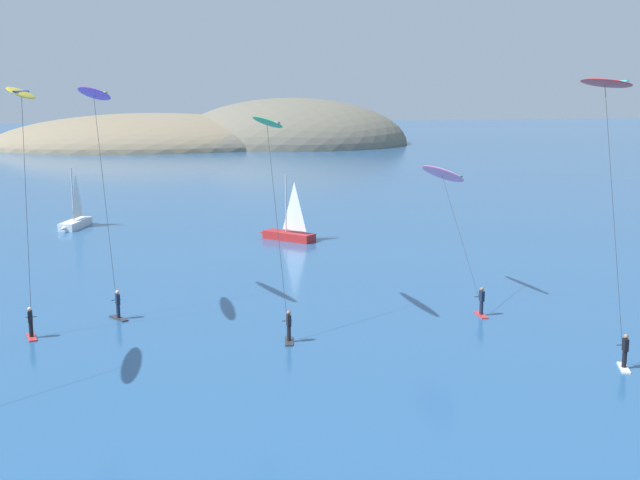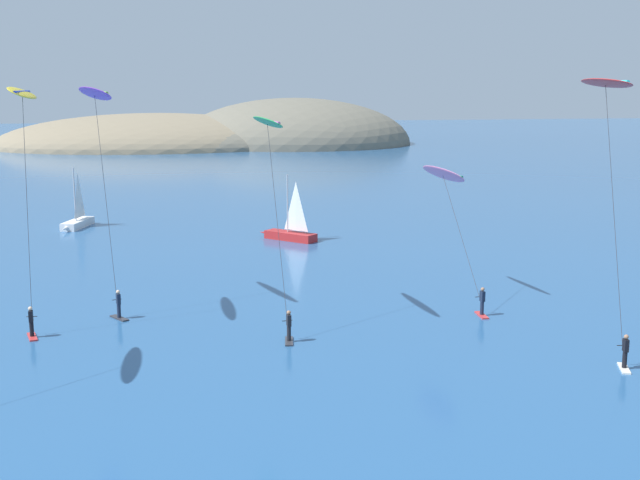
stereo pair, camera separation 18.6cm
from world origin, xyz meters
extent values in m
ellipsoid|color=#6B6656|center=(24.34, 177.98, 0.00)|extent=(54.37, 48.42, 21.21)
ellipsoid|color=#6B6656|center=(-2.58, 177.55, 0.00)|extent=(65.83, 46.10, 13.28)
ellipsoid|color=#84755B|center=(-7.56, 177.47, 0.00)|extent=(70.50, 47.74, 14.66)
cube|color=#B22323|center=(4.02, 60.39, 0.35)|extent=(4.33, 4.44, 0.70)
cone|color=#B22323|center=(2.36, 62.12, 0.35)|extent=(1.97, 2.02, 0.67)
cylinder|color=#B2B2B7|center=(3.81, 60.60, 3.20)|extent=(0.12, 0.12, 5.00)
pyramid|color=white|center=(4.43, 59.95, 3.03)|extent=(1.30, 1.36, 4.25)
cylinder|color=#A5A5AD|center=(4.43, 59.95, 0.95)|extent=(1.30, 1.36, 0.08)
cube|color=white|center=(-14.80, 70.74, 0.35)|extent=(2.84, 5.00, 0.70)
cone|color=white|center=(-15.56, 68.46, 0.35)|extent=(1.31, 2.26, 0.67)
cylinder|color=#B2B2B7|center=(-14.90, 70.45, 3.20)|extent=(0.12, 0.12, 5.00)
pyramid|color=white|center=(-14.61, 71.31, 3.03)|extent=(0.64, 1.73, 4.25)
cylinder|color=#A5A5AD|center=(-14.61, 71.31, 0.95)|extent=(0.64, 1.73, 0.08)
cube|color=red|center=(-14.02, 35.83, 0.04)|extent=(0.75, 1.55, 0.08)
cylinder|color=black|center=(-14.02, 35.83, 0.48)|extent=(0.22, 0.22, 0.80)
cube|color=black|center=(-14.02, 35.83, 1.18)|extent=(0.20, 0.34, 0.60)
sphere|color=beige|center=(-14.02, 35.83, 1.60)|extent=(0.22, 0.22, 0.22)
cylinder|color=black|center=(-14.02, 36.18, 1.06)|extent=(0.55, 0.04, 0.04)
ellipsoid|color=yellow|center=(-14.04, 38.23, 12.84)|extent=(1.42, 5.33, 0.80)
cylinder|color=#1432E0|center=(-14.04, 38.23, 12.89)|extent=(0.20, 5.06, 0.16)
cylinder|color=#333338|center=(-14.03, 37.20, 6.90)|extent=(0.04, 2.07, 11.68)
cube|color=#2D2D33|center=(-0.70, 32.36, 0.04)|extent=(0.63, 1.54, 0.08)
cylinder|color=black|center=(-0.70, 32.36, 0.48)|extent=(0.22, 0.22, 0.80)
cube|color=black|center=(-0.70, 32.36, 1.18)|extent=(0.23, 0.36, 0.60)
sphere|color=#9E7051|center=(-0.70, 32.36, 1.60)|extent=(0.22, 0.22, 0.22)
cylinder|color=black|center=(-0.72, 32.70, 1.06)|extent=(0.55, 0.09, 0.04)
ellipsoid|color=green|center=(-1.08, 36.90, 11.25)|extent=(1.63, 5.97, 0.76)
cylinder|color=#D660B7|center=(-1.08, 36.90, 11.30)|extent=(0.63, 5.59, 0.16)
cylinder|color=#333338|center=(-0.90, 34.80, 6.10)|extent=(0.38, 4.22, 10.10)
cube|color=silver|center=(14.23, 25.14, 0.04)|extent=(0.94, 1.54, 0.08)
cylinder|color=black|center=(14.23, 25.14, 0.48)|extent=(0.22, 0.22, 0.80)
cube|color=black|center=(14.23, 25.14, 1.18)|extent=(0.25, 0.37, 0.60)
sphere|color=#9E7051|center=(14.23, 25.14, 1.60)|extent=(0.22, 0.22, 0.22)
cylinder|color=black|center=(14.28, 25.49, 1.06)|extent=(0.55, 0.13, 0.04)
ellipsoid|color=red|center=(14.94, 29.59, 13.34)|extent=(2.38, 5.79, 0.63)
cylinder|color=#23D6DB|center=(14.94, 29.59, 13.39)|extent=(1.00, 5.30, 0.16)
cylinder|color=#333338|center=(14.61, 27.54, 7.15)|extent=(0.68, 4.13, 12.19)
cube|color=red|center=(11.14, 34.94, 0.04)|extent=(0.51, 1.53, 0.08)
cylinder|color=#192338|center=(11.14, 34.94, 0.48)|extent=(0.22, 0.22, 0.80)
cube|color=#192338|center=(11.14, 34.94, 1.18)|extent=(0.24, 0.36, 0.60)
sphere|color=#9E7051|center=(11.14, 34.94, 1.60)|extent=(0.22, 0.22, 0.22)
cylinder|color=black|center=(11.10, 35.29, 1.06)|extent=(0.55, 0.10, 0.04)
ellipsoid|color=pink|center=(10.52, 40.43, 7.77)|extent=(1.87, 5.49, 1.09)
cylinder|color=#14895B|center=(10.52, 40.43, 7.82)|extent=(0.74, 5.10, 0.16)
cylinder|color=#333338|center=(10.81, 37.86, 4.36)|extent=(0.61, 5.16, 6.62)
cube|color=#2D2D33|center=(-9.61, 38.52, 0.04)|extent=(1.14, 1.48, 0.08)
cylinder|color=#192338|center=(-9.61, 38.52, 0.48)|extent=(0.22, 0.22, 0.80)
cube|color=#192338|center=(-9.61, 38.52, 1.18)|extent=(0.29, 0.38, 0.60)
sphere|color=beige|center=(-9.61, 38.52, 1.60)|extent=(0.22, 0.22, 0.22)
cylinder|color=black|center=(-9.72, 38.86, 1.06)|extent=(0.54, 0.20, 0.04)
ellipsoid|color=purple|center=(-10.56, 41.60, 12.77)|extent=(3.08, 6.29, 0.95)
cylinder|color=#7ACC42|center=(-10.56, 41.60, 12.82)|extent=(1.88, 5.65, 0.16)
cylinder|color=#333338|center=(-10.14, 40.23, 6.87)|extent=(0.87, 2.77, 11.62)
camera|label=1|loc=(-7.27, -7.38, 13.18)|focal=45.00mm
camera|label=2|loc=(-7.09, -7.42, 13.18)|focal=45.00mm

